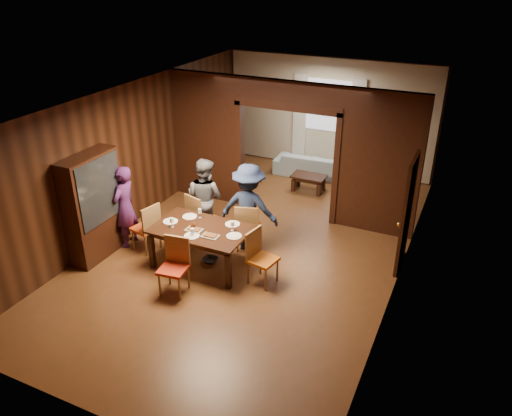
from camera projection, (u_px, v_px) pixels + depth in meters
The scene contains 32 objects.
floor at pixel (255, 245), 9.78m from camera, with size 9.00×9.00×0.00m, color #583718.
ceiling at pixel (255, 99), 8.48m from camera, with size 5.50×9.00×0.02m, color silver.
room_walls at pixel (292, 144), 10.63m from camera, with size 5.52×9.01×2.90m.
person_purple at pixel (125, 207), 9.47m from camera, with size 0.59×0.39×1.63m, color #491E58.
person_grey at pixel (205, 198), 9.79m from camera, with size 0.80×0.62×1.65m, color #57585F.
person_navy at pixel (249, 208), 9.34m from camera, with size 1.11×0.64×1.72m, color #1D2949.
sofa at pixel (313, 165), 12.82m from camera, with size 1.96×0.77×0.57m, color #97B4C6.
serving_bowl at pixel (208, 224), 8.90m from camera, with size 0.29×0.29×0.07m, color black.
dining_table at pixel (202, 246), 9.01m from camera, with size 1.71×1.06×0.76m, color black.
coffee_table at pixel (308, 183), 12.00m from camera, with size 0.80×0.50×0.40m, color black.
chair_left at pixel (145, 227), 9.46m from camera, with size 0.44×0.44×0.97m, color #DD4A14, non-canonical shape.
chair_right at pixel (263, 258), 8.47m from camera, with size 0.44×0.44×0.97m, color #CE6113, non-canonical shape.
chair_far_l at pixel (201, 216), 9.86m from camera, with size 0.44×0.44×0.97m, color #C65E12, non-canonical shape.
chair_far_r at pixel (248, 226), 9.49m from camera, with size 0.44×0.44×0.97m, color #D14A13, non-canonical shape.
chair_near at pixel (173, 267), 8.21m from camera, with size 0.44×0.44×0.97m, color red, non-canonical shape.
hutch at pixel (94, 207), 9.07m from camera, with size 0.40×1.20×2.00m, color black.
door_right at pixel (407, 214), 8.70m from camera, with size 0.06×0.90×2.10m, color black.
window_far at pixel (329, 106), 12.62m from camera, with size 1.20×0.03×1.30m, color silver.
curtain_left at pixel (300, 120), 13.07m from camera, with size 0.35×0.06×2.40m, color white.
curtain_right at pixel (356, 127), 12.50m from camera, with size 0.35×0.06×2.40m, color white.
plate_left at pixel (170, 221), 9.05m from camera, with size 0.27×0.27×0.01m, color white.
plate_far_l at pixel (190, 217), 9.22m from camera, with size 0.27×0.27×0.01m, color silver.
plate_far_r at pixel (233, 224), 8.96m from camera, with size 0.27×0.27×0.01m, color white.
plate_right at pixel (234, 236), 8.58m from camera, with size 0.27×0.27×0.01m, color silver.
plate_near at pixel (192, 236), 8.58m from camera, with size 0.27×0.27×0.01m, color silver.
platter_a at pixel (194, 229), 8.76m from camera, with size 0.30×0.20×0.04m, color gray.
platter_b at pixel (210, 236), 8.56m from camera, with size 0.30×0.20×0.04m, color gray.
wineglass_left at pixel (172, 222), 8.84m from camera, with size 0.08×0.08×0.18m, color silver, non-canonical shape.
wineglass_far at pixel (200, 213), 9.16m from camera, with size 0.08×0.08×0.18m, color silver, non-canonical shape.
wineglass_right at pixel (232, 226), 8.72m from camera, with size 0.08×0.08×0.18m, color white, non-canonical shape.
tumbler at pixel (193, 232), 8.57m from camera, with size 0.07×0.07×0.14m, color silver.
condiment_jar at pixel (193, 226), 8.81m from camera, with size 0.08×0.08×0.11m, color #452010, non-canonical shape.
Camera 1 is at (3.56, -7.62, 5.05)m, focal length 35.00 mm.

